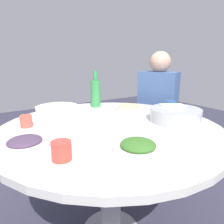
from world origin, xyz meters
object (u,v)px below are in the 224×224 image
Objects in this scene: soup_bowl at (58,111)px; dish_eggplant at (25,143)px; dish_greens at (138,147)px; tea_cup_side at (62,151)px; round_dining_table at (111,145)px; dish_noodles at (130,107)px; rice_bowl at (175,114)px; diner_left at (158,100)px; stool_for_diner_left at (155,153)px; green_bottle at (96,93)px; tea_cup_near at (26,121)px; tea_cup_far at (170,105)px.

soup_bowl is 0.53m from dish_eggplant.
dish_greens is 0.31m from tea_cup_side.
dish_greens reaches higher than round_dining_table.
dish_greens reaches higher than dish_noodles.
rice_bowl is 1.44× the size of dish_eggplant.
diner_left is at bearing 19.39° from dish_eggplant.
stool_for_diner_left is (1.25, 0.44, -0.57)m from dish_eggplant.
green_bottle is 0.90m from tea_cup_side.
dish_noodles is at bearing 20.66° from dish_eggplant.
tea_cup_side is 0.17× the size of stool_for_diner_left.
soup_bowl is at bearing 73.17° from tea_cup_side.
rice_bowl reaches higher than soup_bowl.
dish_greens is 0.68m from tea_cup_near.
tea_cup_far is at bearing -121.91° from stool_for_diner_left.
dish_greens is 1.14m from diner_left.
tea_cup_side is (-0.95, -0.31, 0.00)m from tea_cup_far.
rice_bowl is at bearing -126.22° from diner_left.
green_bottle is at bearing 130.57° from dish_noodles.
round_dining_table is 5.96× the size of dish_noodles.
dish_greens is at bearing -82.42° from soup_bowl.
green_bottle reaches higher than round_dining_table.
dish_eggplant is at bearing 142.29° from dish_greens.
stool_for_diner_left is (0.20, 0.33, -0.58)m from tea_cup_far.
diner_left is at bearing -0.01° from soup_bowl.
dish_eggplant reaches higher than dish_noodles.
rice_bowl is 0.86m from dish_eggplant.
soup_bowl is at bearing 165.75° from dish_noodles.
dish_eggplant is at bearing -123.43° from soup_bowl.
rice_bowl reaches higher than round_dining_table.
tea_cup_near is (-0.80, 0.38, -0.01)m from rice_bowl.
tea_cup_far is at bearing -23.49° from soup_bowl.
green_bottle reaches higher than rice_bowl.
dish_noodles is 0.28× the size of diner_left.
dish_eggplant is at bearing -101.62° from tea_cup_near.
soup_bowl is 0.67m from tea_cup_side.
dish_greens is 0.74m from dish_noodles.
dish_noodles is (-0.04, 0.40, -0.03)m from rice_bowl.
soup_bowl is at bearing 115.66° from round_dining_table.
dish_greens is 0.86m from green_bottle.
soup_bowl is at bearing 33.29° from tea_cup_near.
tea_cup_far reaches higher than stool_for_diner_left.
rice_bowl is (0.38, -0.15, 0.17)m from round_dining_table.
dish_noodles is at bearing 139.86° from tea_cup_far.
dish_greens is 2.72× the size of tea_cup_side.
green_bottle is 3.69× the size of tea_cup_side.
stool_for_diner_left is at bearing 53.78° from rice_bowl.
round_dining_table is 0.45m from dish_noodles.
stool_for_diner_left is at bearing 28.97° from tea_cup_side.
dish_greens is 0.28× the size of diner_left.
dish_eggplant is at bearing 116.16° from tea_cup_side.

